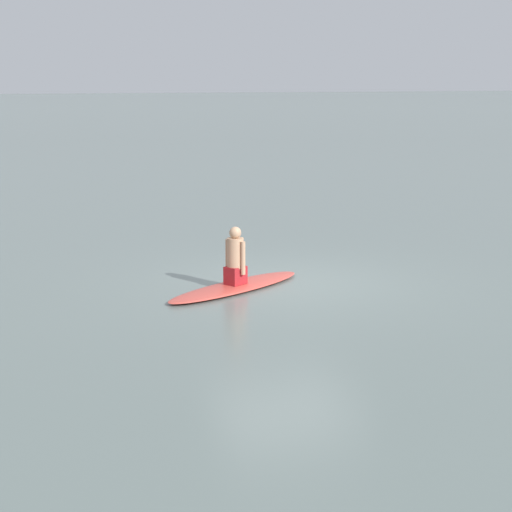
% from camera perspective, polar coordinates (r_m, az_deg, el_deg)
% --- Properties ---
extents(ground_plane, '(400.00, 400.00, 0.00)m').
position_cam_1_polar(ground_plane, '(15.49, 2.00, -1.77)').
color(ground_plane, slate).
extents(surfboard, '(2.06, 3.07, 0.09)m').
position_cam_1_polar(surfboard, '(15.05, -1.32, -1.98)').
color(surfboard, '#D84C3F').
rests_on(surfboard, ground).
extents(person_paddler, '(0.41, 0.41, 0.98)m').
position_cam_1_polar(person_paddler, '(14.94, -1.33, -0.15)').
color(person_paddler, '#A51E23').
rests_on(person_paddler, surfboard).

